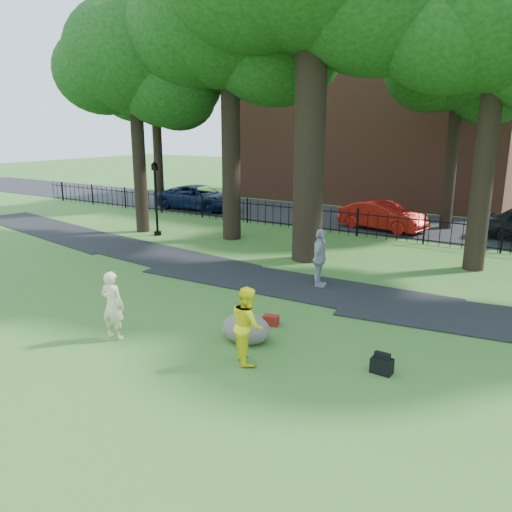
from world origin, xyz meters
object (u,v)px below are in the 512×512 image
Objects in this scene: woman at (113,305)px; red_sedan at (382,216)px; boulder at (246,326)px; lamppost at (156,200)px; man at (247,325)px.

woman is 15.91m from red_sedan.
boulder is at bearing -160.15° from woman.
woman is 11.70m from lamppost.
woman is 3.36m from man.
lamppost is (-9.97, 7.56, 1.30)m from boulder.
man is 0.39× the size of red_sedan.
man is 0.49× the size of lamppost.
lamppost is (-10.58, 8.41, 0.83)m from man.
man is at bearing -54.36° from boulder.
woman is at bearing 54.92° from man.
man reaches higher than red_sedan.
woman is 3.13m from boulder.
woman is 0.39× the size of red_sedan.
boulder is (-0.61, 0.85, -0.47)m from man.
lamppost is at bearing -61.58° from woman.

